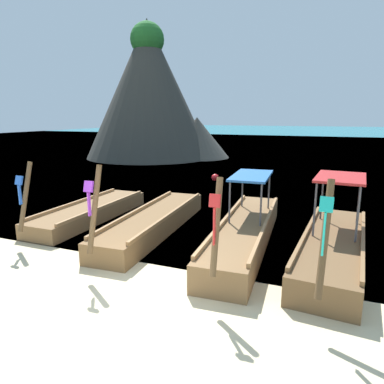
% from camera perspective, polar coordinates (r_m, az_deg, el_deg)
% --- Properties ---
extents(ground, '(120.00, 120.00, 0.00)m').
position_cam_1_polar(ground, '(6.77, -13.81, -18.99)').
color(ground, beige).
extents(sea_water, '(120.00, 120.00, 0.00)m').
position_cam_1_polar(sea_water, '(67.02, 18.62, 8.87)').
color(sea_water, '#147A89').
rests_on(sea_water, ground).
extents(longtail_boat_blue_ribbon, '(1.34, 5.51, 2.30)m').
position_cam_1_polar(longtail_boat_blue_ribbon, '(12.38, -16.48, -3.19)').
color(longtail_boat_blue_ribbon, brown).
rests_on(longtail_boat_blue_ribbon, ground).
extents(longtail_boat_violet_ribbon, '(1.49, 6.34, 2.45)m').
position_cam_1_polar(longtail_boat_violet_ribbon, '(10.71, -6.30, -4.94)').
color(longtail_boat_violet_ribbon, brown).
rests_on(longtail_boat_violet_ribbon, ground).
extents(longtail_boat_red_ribbon, '(1.50, 6.61, 2.41)m').
position_cam_1_polar(longtail_boat_red_ribbon, '(9.65, 8.77, -6.53)').
color(longtail_boat_red_ribbon, brown).
rests_on(longtail_boat_red_ribbon, ground).
extents(longtail_boat_turquoise_ribbon, '(1.79, 6.01, 2.48)m').
position_cam_1_polar(longtail_boat_turquoise_ribbon, '(9.18, 22.27, -8.37)').
color(longtail_boat_turquoise_ribbon, brown).
rests_on(longtail_boat_turquoise_ribbon, ground).
extents(karst_rock, '(12.04, 10.68, 11.20)m').
position_cam_1_polar(karst_rock, '(30.26, -6.61, 15.98)').
color(karst_rock, '#383833').
rests_on(karst_rock, ground).
extents(mooring_buoy_near, '(0.40, 0.40, 0.40)m').
position_cam_1_polar(mooring_buoy_near, '(18.83, 3.83, 2.40)').
color(mooring_buoy_near, red).
rests_on(mooring_buoy_near, sea_water).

